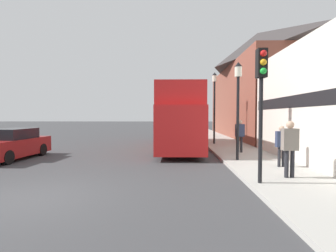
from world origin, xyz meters
TOP-DOWN VIEW (x-y plane):
  - ground_plane at (0.00, 21.00)m, footprint 144.00×144.00m
  - sidewalk at (7.48, 18.00)m, footprint 3.04×108.00m
  - brick_terrace_rear at (12.00, 19.86)m, footprint 6.00×18.68m
  - tour_bus at (4.02, 11.02)m, footprint 2.55×11.25m
  - parked_car_ahead_of_bus at (4.86, 20.47)m, footprint 1.94×4.27m
  - parked_car_far_side at (-4.34, 6.15)m, footprint 1.93×4.47m
  - pedestrian_nearest at (7.50, 1.96)m, footprint 0.49×0.27m
  - pedestrian_second at (7.98, 3.79)m, footprint 0.43×0.24m
  - pedestrian_third at (7.35, 7.85)m, footprint 0.47×0.26m
  - traffic_signal at (6.31, 1.23)m, footprint 0.28×0.42m
  - lamp_post_nearest at (6.64, 5.42)m, footprint 0.35×0.35m
  - lamp_post_second at (6.65, 12.49)m, footprint 0.35×0.35m

SIDE VIEW (x-z plane):
  - ground_plane at x=0.00m, z-range 0.00..0.00m
  - sidewalk at x=7.48m, z-range 0.00..0.14m
  - parked_car_ahead_of_bus at x=4.86m, z-range -0.05..1.39m
  - parked_car_far_side at x=-4.34m, z-range -0.05..1.48m
  - pedestrian_second at x=7.98m, z-range 0.31..1.94m
  - pedestrian_third at x=7.35m, z-range 0.33..2.13m
  - pedestrian_nearest at x=7.50m, z-range 0.33..2.19m
  - tour_bus at x=4.02m, z-range -0.20..3.68m
  - traffic_signal at x=6.31m, z-range 1.07..5.08m
  - lamp_post_nearest at x=6.64m, z-range 1.01..5.48m
  - lamp_post_second at x=6.65m, z-range 1.08..6.25m
  - brick_terrace_rear at x=12.00m, z-range 0.00..10.39m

